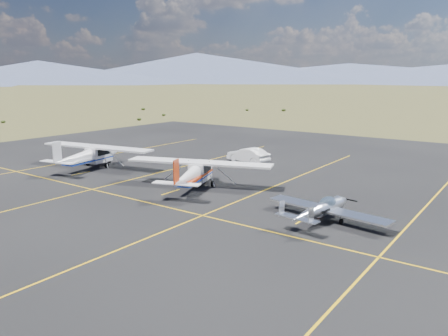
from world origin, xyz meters
TOP-DOWN VIEW (x-y plane):
  - ground at (0.00, 0.00)m, footprint 1600.00×1600.00m
  - apron at (0.00, 7.00)m, footprint 72.00×72.00m
  - aircraft_low_wing at (-2.69, -4.59)m, footprint 5.82×8.06m
  - aircraft_cessna at (-1.14, 6.69)m, footprint 8.25×11.63m
  - aircraft_plain at (-1.29, 19.52)m, footprint 7.49×12.21m
  - sedan at (10.11, 8.98)m, footprint 2.35×4.84m

SIDE VIEW (x-z plane):
  - ground at x=0.00m, z-range 0.00..0.00m
  - apron at x=0.00m, z-range -0.01..0.01m
  - sedan at x=10.11m, z-range 0.01..1.54m
  - aircraft_low_wing at x=-2.69m, z-range -0.04..1.71m
  - aircraft_cessna at x=-1.14m, z-range -0.17..2.83m
  - aircraft_plain at x=-1.29m, z-range -0.17..2.91m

